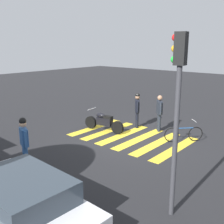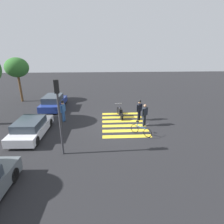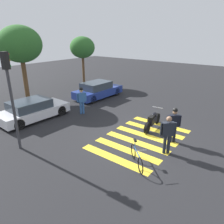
% 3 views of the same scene
% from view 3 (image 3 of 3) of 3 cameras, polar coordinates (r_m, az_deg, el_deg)
% --- Properties ---
extents(ground_plane, '(60.00, 60.00, 0.00)m').
position_cam_3_polar(ground_plane, '(10.78, 7.90, -7.23)').
color(ground_plane, '#232326').
extents(police_motorcycle, '(2.20, 0.62, 1.03)m').
position_cam_3_polar(police_motorcycle, '(11.88, 10.99, -2.30)').
color(police_motorcycle, black).
rests_on(police_motorcycle, ground_plane).
extents(leaning_bicycle, '(1.20, 1.27, 0.98)m').
position_cam_3_polar(leaning_bicycle, '(8.62, 6.72, -12.06)').
color(leaning_bicycle, black).
rests_on(leaning_bicycle, ground_plane).
extents(officer_on_foot, '(0.45, 0.55, 1.78)m').
position_cam_3_polar(officer_on_foot, '(10.38, 16.49, -2.79)').
color(officer_on_foot, black).
rests_on(officer_on_foot, ground_plane).
extents(officer_by_motorcycle, '(0.49, 0.54, 1.76)m').
position_cam_3_polar(officer_by_motorcycle, '(9.33, 14.96, -5.41)').
color(officer_by_motorcycle, '#1E232D').
rests_on(officer_by_motorcycle, ground_plane).
extents(pedestrian_bystander, '(0.64, 0.36, 1.79)m').
position_cam_3_polar(pedestrian_bystander, '(13.74, -8.28, 3.61)').
color(pedestrian_bystander, '#2D5999').
rests_on(pedestrian_bystander, ground_plane).
extents(crosswalk_stripes, '(4.95, 3.44, 0.01)m').
position_cam_3_polar(crosswalk_stripes, '(10.78, 7.90, -7.21)').
color(crosswalk_stripes, yellow).
rests_on(crosswalk_stripes, ground_plane).
extents(car_white_van, '(4.26, 1.99, 1.25)m').
position_cam_3_polar(car_white_van, '(13.73, -20.80, 0.53)').
color(car_white_van, black).
rests_on(car_white_van, ground_plane).
extents(car_blue_hatchback, '(4.37, 1.92, 1.33)m').
position_cam_3_polar(car_blue_hatchback, '(17.36, -3.90, 5.98)').
color(car_blue_hatchback, black).
rests_on(car_blue_hatchback, ground_plane).
extents(traffic_light_pole, '(0.34, 0.27, 4.34)m').
position_cam_3_polar(traffic_light_pole, '(9.76, -26.01, 6.14)').
color(traffic_light_pole, '#38383D').
rests_on(traffic_light_pole, ground_plane).
extents(street_tree_mid, '(3.17, 3.17, 5.62)m').
position_cam_3_polar(street_tree_mid, '(17.61, -23.72, 16.47)').
color(street_tree_mid, brown).
rests_on(street_tree_mid, ground_plane).
extents(street_tree_far, '(2.42, 2.42, 4.77)m').
position_cam_3_polar(street_tree_far, '(21.56, -8.07, 16.96)').
color(street_tree_far, brown).
rests_on(street_tree_far, ground_plane).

